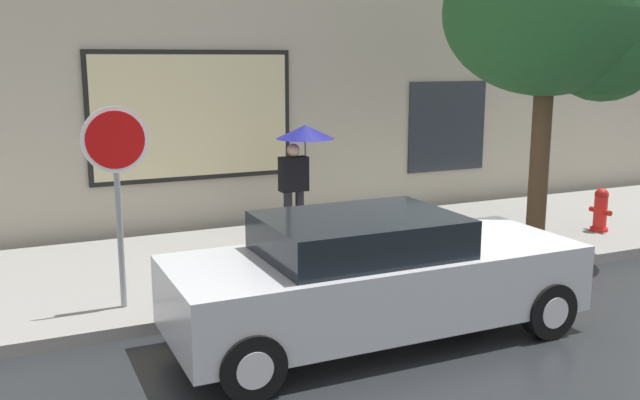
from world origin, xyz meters
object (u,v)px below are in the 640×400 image
(pedestrian_with_umbrella, at_px, (301,149))
(street_tree, at_px, (560,20))
(parked_car, at_px, (374,277))
(stop_sign, at_px, (117,168))
(fire_hydrant, at_px, (600,210))

(pedestrian_with_umbrella, distance_m, street_tree, 4.36)
(parked_car, bearing_deg, street_tree, 23.47)
(parked_car, height_order, street_tree, street_tree)
(parked_car, height_order, stop_sign, stop_sign)
(stop_sign, bearing_deg, pedestrian_with_umbrella, 34.06)
(parked_car, xyz_separation_m, stop_sign, (-2.41, 1.73, 1.12))
(pedestrian_with_umbrella, height_order, street_tree, street_tree)
(pedestrian_with_umbrella, bearing_deg, parked_car, -101.62)
(fire_hydrant, xyz_separation_m, pedestrian_with_umbrella, (-4.80, 1.71, 1.10))
(street_tree, bearing_deg, stop_sign, -179.89)
(fire_hydrant, bearing_deg, pedestrian_with_umbrella, 160.36)
(pedestrian_with_umbrella, bearing_deg, street_tree, -33.91)
(fire_hydrant, distance_m, pedestrian_with_umbrella, 5.22)
(fire_hydrant, xyz_separation_m, stop_sign, (-8.02, -0.46, 1.32))
(fire_hydrant, bearing_deg, stop_sign, -176.71)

